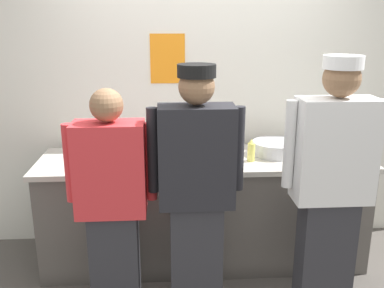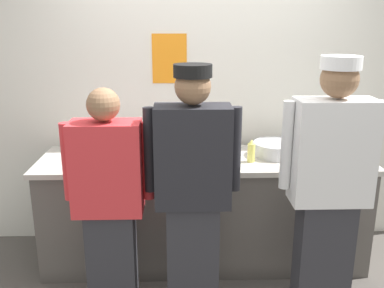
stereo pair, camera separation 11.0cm
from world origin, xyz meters
The scene contains 17 objects.
ground_plane centered at (0.00, 0.00, 0.00)m, with size 9.00×9.00×0.00m, color #514C47.
wall_back centered at (0.00, 0.86, 1.42)m, with size 4.11×0.11×2.84m.
prep_counter centered at (0.00, 0.38, 0.45)m, with size 2.62×0.71×0.90m.
chef_near_left centered at (-0.66, -0.29, 0.83)m, with size 0.58×0.24×1.57m.
chef_center centered at (-0.12, -0.31, 0.92)m, with size 0.62×0.24×1.71m.
chef_far_right centered at (0.75, -0.35, 0.94)m, with size 0.63×0.24×1.76m.
plate_stack_front centered at (-0.90, 0.32, 0.93)m, with size 0.23×0.23×0.06m.
plate_stack_rear centered at (-0.09, 0.32, 0.94)m, with size 0.24×0.24×0.07m.
mixing_bowl_steel centered at (0.58, 0.42, 0.96)m, with size 0.37×0.37×0.11m, color #B7BABF.
sheet_tray centered at (-0.51, 0.37, 0.92)m, with size 0.52×0.36×0.02m, color #B7BABF.
squeeze_bottle_primary centered at (0.35, 0.27, 0.99)m, with size 0.06×0.06×0.18m.
ramekin_green_sauce centered at (0.90, 0.21, 0.93)m, with size 0.09×0.09×0.04m.
ramekin_orange_sauce centered at (0.90, 0.46, 0.93)m, with size 0.10×0.10×0.05m.
ramekin_red_sauce centered at (0.07, 0.49, 0.93)m, with size 0.11×0.11×0.04m.
ramekin_yellow_sauce centered at (0.15, 0.22, 0.93)m, with size 0.09×0.09×0.05m.
deli_cup centered at (1.07, 0.36, 0.95)m, with size 0.09×0.09×0.09m, color white.
chefs_knife centered at (0.71, 0.39, 0.91)m, with size 0.28×0.03×0.02m.
Camera 1 is at (-0.30, -2.84, 1.96)m, focal length 39.87 mm.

